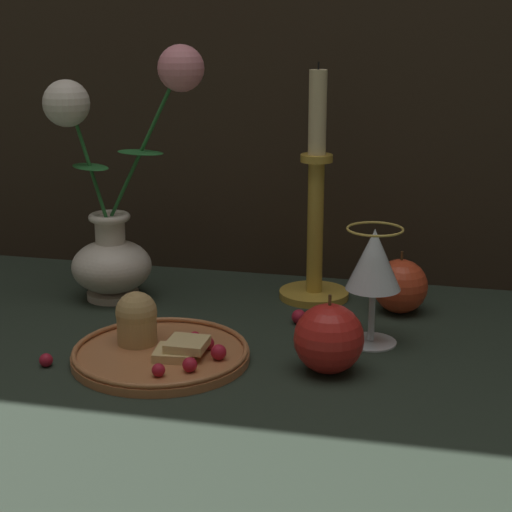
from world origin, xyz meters
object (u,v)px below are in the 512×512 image
Objects in this scene: plate_with_pastries at (157,346)px; apple_near_glass at (329,339)px; vase at (114,211)px; apple_beside_vase at (400,286)px; candlestick at (315,220)px; wine_glass at (374,264)px.

plate_with_pastries is 0.20m from apple_near_glass.
vase is 1.68× the size of plate_with_pastries.
candlestick is at bearing 165.06° from apple_beside_vase.
plate_with_pastries is 0.31m from candlestick.
wine_glass is 0.45× the size of candlestick.
apple_beside_vase is at bearing 40.11° from plate_with_pastries.
vase is 4.11× the size of apple_beside_vase.
apple_near_glass is (0.06, -0.25, -0.07)m from candlestick.
plate_with_pastries is 2.44× the size of apple_beside_vase.
candlestick is 0.27m from apple_near_glass.
vase is at bearing 150.71° from apple_near_glass.
vase is 0.38m from wine_glass.
plate_with_pastries is at bearing -119.30° from candlestick.
wine_glass is at bearing -102.63° from apple_beside_vase.
wine_glass reaches higher than plate_with_pastries.
apple_near_glass is (-0.04, -0.10, -0.06)m from wine_glass.
vase reaches higher than apple_near_glass.
candlestick is at bearing 13.72° from vase.
candlestick is at bearing 60.70° from plate_with_pastries.
wine_glass is 0.14m from apple_beside_vase.
vase is 0.25m from plate_with_pastries.
apple_near_glass is at bearing -106.78° from apple_beside_vase.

